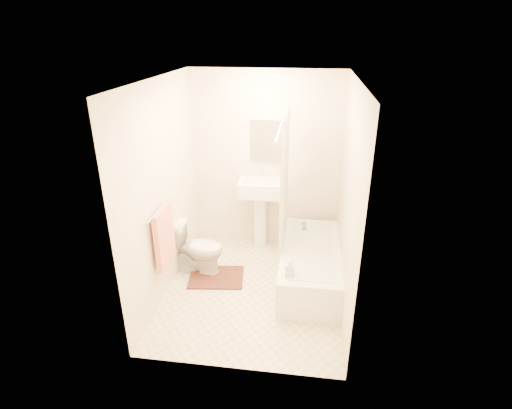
# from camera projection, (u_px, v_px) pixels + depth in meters

# --- Properties ---
(floor) EXTENTS (2.40, 2.40, 0.00)m
(floor) POSITION_uv_depth(u_px,v_px,m) (253.00, 290.00, 4.73)
(floor) COLOR beige
(floor) RESTS_ON ground
(ceiling) EXTENTS (2.40, 2.40, 0.00)m
(ceiling) POSITION_uv_depth(u_px,v_px,m) (252.00, 80.00, 3.76)
(ceiling) COLOR white
(ceiling) RESTS_ON ground
(wall_back) EXTENTS (2.00, 0.02, 2.40)m
(wall_back) POSITION_uv_depth(u_px,v_px,m) (266.00, 162.00, 5.33)
(wall_back) COLOR beige
(wall_back) RESTS_ON ground
(wall_left) EXTENTS (0.02, 2.40, 2.40)m
(wall_left) POSITION_uv_depth(u_px,v_px,m) (163.00, 192.00, 4.37)
(wall_left) COLOR beige
(wall_left) RESTS_ON ground
(wall_right) EXTENTS (0.02, 2.40, 2.40)m
(wall_right) POSITION_uv_depth(u_px,v_px,m) (348.00, 202.00, 4.12)
(wall_right) COLOR beige
(wall_right) RESTS_ON ground
(mirror) EXTENTS (0.40, 0.03, 0.55)m
(mirror) POSITION_uv_depth(u_px,v_px,m) (266.00, 141.00, 5.19)
(mirror) COLOR white
(mirror) RESTS_ON wall_back
(curtain_rod) EXTENTS (0.03, 1.70, 0.03)m
(curtain_rod) POSITION_uv_depth(u_px,v_px,m) (284.00, 121.00, 3.97)
(curtain_rod) COLOR silver
(curtain_rod) RESTS_ON wall_back
(shower_curtain) EXTENTS (0.04, 0.80, 1.55)m
(shower_curtain) POSITION_uv_depth(u_px,v_px,m) (284.00, 180.00, 4.65)
(shower_curtain) COLOR silver
(shower_curtain) RESTS_ON curtain_rod
(towel_bar) EXTENTS (0.02, 0.60, 0.02)m
(towel_bar) POSITION_uv_depth(u_px,v_px,m) (159.00, 210.00, 4.18)
(towel_bar) COLOR silver
(towel_bar) RESTS_ON wall_left
(towel) EXTENTS (0.06, 0.45, 0.66)m
(towel) POSITION_uv_depth(u_px,v_px,m) (164.00, 237.00, 4.30)
(towel) COLOR #CC7266
(towel) RESTS_ON towel_bar
(toilet_paper) EXTENTS (0.11, 0.12, 0.12)m
(toilet_paper) POSITION_uv_depth(u_px,v_px,m) (176.00, 228.00, 4.67)
(toilet_paper) COLOR white
(toilet_paper) RESTS_ON wall_left
(toilet) EXTENTS (0.69, 0.42, 0.65)m
(toilet) POSITION_uv_depth(u_px,v_px,m) (197.00, 248.00, 4.98)
(toilet) COLOR white
(toilet) RESTS_ON floor
(sink) EXTENTS (0.57, 0.46, 1.09)m
(sink) POSITION_uv_depth(u_px,v_px,m) (260.00, 211.00, 5.48)
(sink) COLOR white
(sink) RESTS_ON floor
(bathtub) EXTENTS (0.69, 1.58, 0.44)m
(bathtub) POSITION_uv_depth(u_px,v_px,m) (310.00, 264.00, 4.83)
(bathtub) COLOR white
(bathtub) RESTS_ON floor
(bath_mat) EXTENTS (0.72, 0.57, 0.02)m
(bath_mat) POSITION_uv_depth(u_px,v_px,m) (216.00, 277.00, 4.95)
(bath_mat) COLOR #522E24
(bath_mat) RESTS_ON floor
(soap_bottle) EXTENTS (0.09, 0.09, 0.20)m
(soap_bottle) POSITION_uv_depth(u_px,v_px,m) (290.00, 267.00, 4.19)
(soap_bottle) COLOR silver
(soap_bottle) RESTS_ON bathtub
(scrub_brush) EXTENTS (0.07, 0.20, 0.04)m
(scrub_brush) POSITION_uv_depth(u_px,v_px,m) (304.00, 226.00, 5.24)
(scrub_brush) COLOR #3C9A61
(scrub_brush) RESTS_ON bathtub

